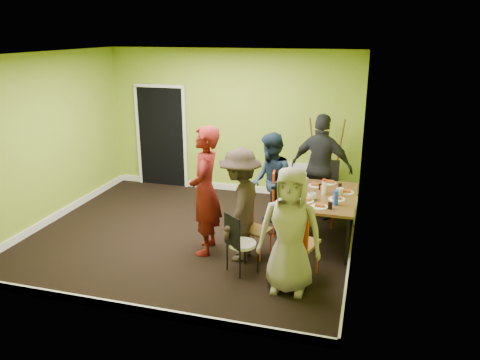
# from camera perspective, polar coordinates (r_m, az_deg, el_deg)

# --- Properties ---
(ground) EXTENTS (5.00, 5.00, 0.00)m
(ground) POSITION_cam_1_polar(r_m,az_deg,el_deg) (7.59, -5.87, -6.58)
(ground) COLOR black
(ground) RESTS_ON ground
(room_walls) EXTENTS (5.04, 4.54, 2.82)m
(room_walls) POSITION_cam_1_polar(r_m,az_deg,el_deg) (7.28, -6.17, 0.67)
(room_walls) COLOR #8FB12D
(room_walls) RESTS_ON ground
(dining_table) EXTENTS (0.90, 1.50, 0.75)m
(dining_table) POSITION_cam_1_polar(r_m,az_deg,el_deg) (7.17, 10.36, -2.28)
(dining_table) COLOR black
(dining_table) RESTS_ON ground
(chair_left_far) EXTENTS (0.49, 0.49, 1.05)m
(chair_left_far) POSITION_cam_1_polar(r_m,az_deg,el_deg) (7.42, 5.05, -2.22)
(chair_left_far) COLOR red
(chair_left_far) RESTS_ON ground
(chair_left_near) EXTENTS (0.44, 0.44, 0.84)m
(chair_left_near) POSITION_cam_1_polar(r_m,az_deg,el_deg) (6.73, 1.54, -5.36)
(chair_left_near) COLOR red
(chair_left_near) RESTS_ON ground
(chair_back_end) EXTENTS (0.43, 0.51, 1.05)m
(chair_back_end) POSITION_cam_1_polar(r_m,az_deg,el_deg) (7.97, 10.34, 0.16)
(chair_back_end) COLOR red
(chair_back_end) RESTS_ON ground
(chair_front_end) EXTENTS (0.52, 0.53, 1.03)m
(chair_front_end) POSITION_cam_1_polar(r_m,az_deg,el_deg) (6.09, 6.98, -7.07)
(chair_front_end) COLOR red
(chair_front_end) RESTS_ON ground
(chair_bentwood) EXTENTS (0.46, 0.46, 0.85)m
(chair_bentwood) POSITION_cam_1_polar(r_m,az_deg,el_deg) (6.24, -0.14, -7.39)
(chair_bentwood) COLOR black
(chair_bentwood) RESTS_ON ground
(easel) EXTENTS (0.66, 0.62, 1.64)m
(easel) POSITION_cam_1_polar(r_m,az_deg,el_deg) (8.77, 10.35, 2.25)
(easel) COLOR brown
(easel) RESTS_ON ground
(plate_near_left) EXTENTS (0.22, 0.22, 0.01)m
(plate_near_left) POSITION_cam_1_polar(r_m,az_deg,el_deg) (7.55, 9.17, -0.69)
(plate_near_left) COLOR white
(plate_near_left) RESTS_ON dining_table
(plate_near_right) EXTENTS (0.24, 0.24, 0.01)m
(plate_near_right) POSITION_cam_1_polar(r_m,az_deg,el_deg) (6.87, 8.02, -2.52)
(plate_near_right) COLOR white
(plate_near_right) RESTS_ON dining_table
(plate_far_back) EXTENTS (0.21, 0.21, 0.01)m
(plate_far_back) POSITION_cam_1_polar(r_m,az_deg,el_deg) (7.71, 10.89, -0.37)
(plate_far_back) COLOR white
(plate_far_back) RESTS_ON dining_table
(plate_far_front) EXTENTS (0.24, 0.24, 0.01)m
(plate_far_front) POSITION_cam_1_polar(r_m,az_deg,el_deg) (6.67, 9.67, -3.23)
(plate_far_front) COLOR white
(plate_far_front) RESTS_ON dining_table
(plate_wall_back) EXTENTS (0.23, 0.23, 0.01)m
(plate_wall_back) POSITION_cam_1_polar(r_m,az_deg,el_deg) (7.33, 12.83, -1.47)
(plate_wall_back) COLOR white
(plate_wall_back) RESTS_ON dining_table
(plate_wall_front) EXTENTS (0.24, 0.24, 0.01)m
(plate_wall_front) POSITION_cam_1_polar(r_m,az_deg,el_deg) (7.01, 11.72, -2.31)
(plate_wall_front) COLOR white
(plate_wall_front) RESTS_ON dining_table
(thermos) EXTENTS (0.07, 0.07, 0.21)m
(thermos) POSITION_cam_1_polar(r_m,az_deg,el_deg) (7.17, 10.20, -0.93)
(thermos) COLOR white
(thermos) RESTS_ON dining_table
(blue_bottle) EXTENTS (0.07, 0.07, 0.22)m
(blue_bottle) POSITION_cam_1_polar(r_m,az_deg,el_deg) (6.76, 11.62, -2.15)
(blue_bottle) COLOR blue
(blue_bottle) RESTS_ON dining_table
(orange_bottle) EXTENTS (0.04, 0.04, 0.08)m
(orange_bottle) POSITION_cam_1_polar(r_m,az_deg,el_deg) (7.33, 9.89, -1.01)
(orange_bottle) COLOR red
(orange_bottle) RESTS_ON dining_table
(glass_mid) EXTENTS (0.06, 0.06, 0.09)m
(glass_mid) POSITION_cam_1_polar(r_m,az_deg,el_deg) (7.38, 9.79, -0.82)
(glass_mid) COLOR black
(glass_mid) RESTS_ON dining_table
(glass_back) EXTENTS (0.06, 0.06, 0.10)m
(glass_back) POSITION_cam_1_polar(r_m,az_deg,el_deg) (7.45, 12.09, -0.77)
(glass_back) COLOR black
(glass_back) RESTS_ON dining_table
(glass_front) EXTENTS (0.07, 0.07, 0.10)m
(glass_front) POSITION_cam_1_polar(r_m,az_deg,el_deg) (6.62, 10.92, -3.09)
(glass_front) COLOR black
(glass_front) RESTS_ON dining_table
(cup_a) EXTENTS (0.13, 0.13, 0.10)m
(cup_a) POSITION_cam_1_polar(r_m,az_deg,el_deg) (6.92, 8.76, -2.01)
(cup_a) COLOR white
(cup_a) RESTS_ON dining_table
(cup_b) EXTENTS (0.11, 0.11, 0.10)m
(cup_b) POSITION_cam_1_polar(r_m,az_deg,el_deg) (7.23, 12.08, -1.34)
(cup_b) COLOR white
(cup_b) RESTS_ON dining_table
(person_standing) EXTENTS (0.55, 0.75, 1.88)m
(person_standing) POSITION_cam_1_polar(r_m,az_deg,el_deg) (6.68, -4.28, -1.33)
(person_standing) COLOR #5F1110
(person_standing) RESTS_ON ground
(person_left_far) EXTENTS (0.85, 0.95, 1.61)m
(person_left_far) POSITION_cam_1_polar(r_m,az_deg,el_deg) (7.45, 3.76, -0.36)
(person_left_far) COLOR #142234
(person_left_far) RESTS_ON ground
(person_left_near) EXTENTS (0.62, 1.05, 1.61)m
(person_left_near) POSITION_cam_1_polar(r_m,az_deg,el_deg) (6.49, 0.03, -3.09)
(person_left_near) COLOR #2E231F
(person_left_near) RESTS_ON ground
(person_back_end) EXTENTS (1.13, 0.65, 1.82)m
(person_back_end) POSITION_cam_1_polar(r_m,az_deg,el_deg) (8.02, 9.90, 1.52)
(person_back_end) COLOR black
(person_back_end) RESTS_ON ground
(person_front_end) EXTENTS (0.79, 0.52, 1.60)m
(person_front_end) POSITION_cam_1_polar(r_m,az_deg,el_deg) (5.75, 6.11, -6.16)
(person_front_end) COLOR gray
(person_front_end) RESTS_ON ground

